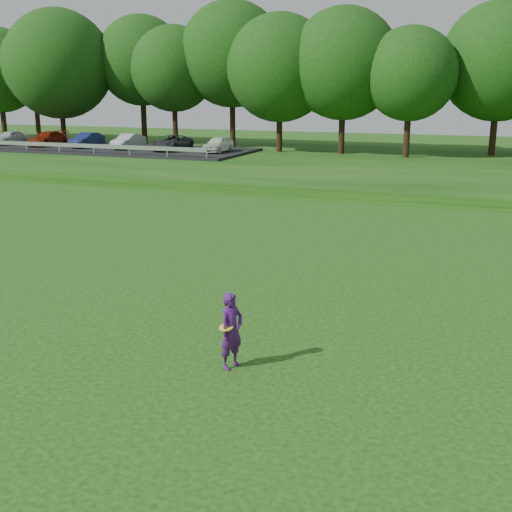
% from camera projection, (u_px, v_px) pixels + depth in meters
% --- Properties ---
extents(ground, '(140.00, 140.00, 0.00)m').
position_uv_depth(ground, '(185.00, 335.00, 14.96)').
color(ground, '#0F410C').
rests_on(ground, ground).
extents(berm, '(130.00, 30.00, 0.60)m').
position_uv_depth(berm, '(404.00, 165.00, 45.59)').
color(berm, '#0F410C').
rests_on(berm, ground).
extents(walking_path, '(130.00, 1.60, 0.04)m').
position_uv_depth(walking_path, '(363.00, 199.00, 33.02)').
color(walking_path, gray).
rests_on(walking_path, ground).
extents(treeline, '(104.00, 7.00, 15.00)m').
position_uv_depth(treeline, '(418.00, 53.00, 47.22)').
color(treeline, '#0E3C0E').
rests_on(treeline, berm).
extents(parking_lot, '(24.00, 9.00, 1.38)m').
position_uv_depth(parking_lot, '(108.00, 145.00, 52.60)').
color(parking_lot, black).
rests_on(parking_lot, berm).
extents(woman, '(0.57, 0.69, 1.61)m').
position_uv_depth(woman, '(232.00, 331.00, 13.03)').
color(woman, '#4E1767').
rests_on(woman, ground).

